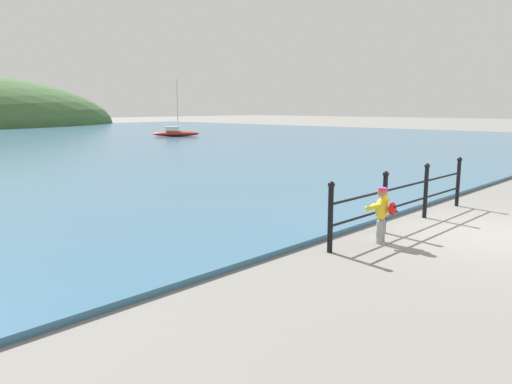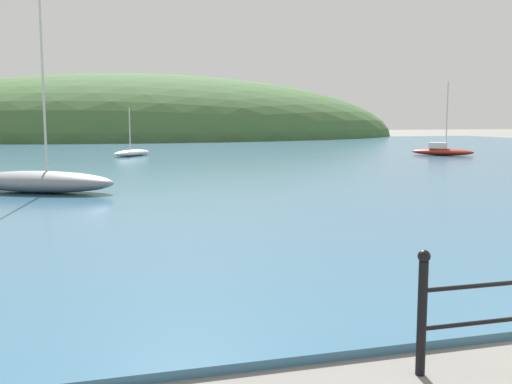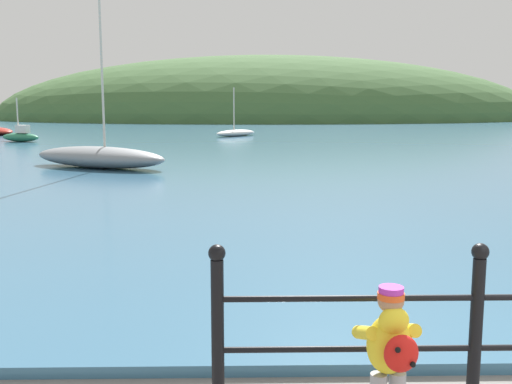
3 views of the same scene
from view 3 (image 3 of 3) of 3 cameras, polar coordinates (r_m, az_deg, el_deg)
water at (r=34.66m, az=3.72°, el=5.13°), size 80.00×60.00×0.10m
far_hillside at (r=71.38m, az=1.21°, el=6.92°), size 63.55×34.95×14.82m
child_in_coat at (r=4.07m, az=12.69°, el=-14.23°), size 0.41×0.55×1.00m
boat_mid_harbor at (r=33.20m, az=-21.50°, el=4.98°), size 2.35×1.52×2.23m
boat_nearest_quay at (r=19.41m, az=-14.72°, el=3.28°), size 5.02×3.59×6.03m
boat_far_right at (r=35.72m, az=-1.93°, el=5.67°), size 2.77×2.86×2.86m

